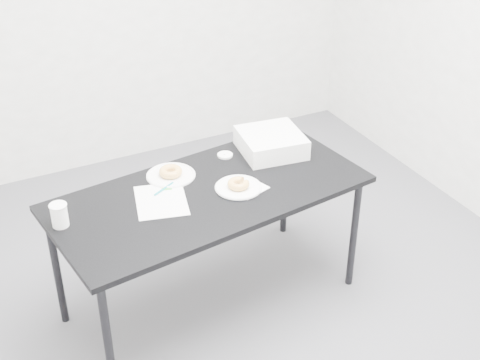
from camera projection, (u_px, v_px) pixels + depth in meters
name	position (u px, v px, depth m)	size (l,w,h in m)	color
floor	(217.00, 325.00, 3.58)	(4.00, 4.00, 0.00)	#515056
table	(209.00, 200.00, 3.40)	(1.68, 0.95, 0.73)	black
scorecard	(161.00, 200.00, 3.29)	(0.24, 0.31, 0.00)	white
logo_patch	(167.00, 187.00, 3.39)	(0.05, 0.05, 0.00)	green
pen	(164.00, 189.00, 3.38)	(0.01, 0.01, 0.14)	#0B7883
napkin	(247.00, 188.00, 3.40)	(0.17, 0.17, 0.00)	white
plate_near	(238.00, 187.00, 3.39)	(0.24, 0.24, 0.01)	white
donut_near	(238.00, 184.00, 3.38)	(0.11, 0.11, 0.04)	#D28742
plate_far	(171.00, 175.00, 3.49)	(0.26, 0.26, 0.01)	white
donut_far	(171.00, 172.00, 3.48)	(0.12, 0.12, 0.04)	#D28742
coffee_cup	(59.00, 215.00, 3.08)	(0.08, 0.08, 0.12)	white
cup_lid	(225.00, 155.00, 3.68)	(0.08, 0.08, 0.01)	white
bakery_box	(271.00, 143.00, 3.70)	(0.33, 0.33, 0.11)	white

